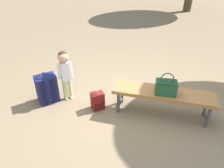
{
  "coord_description": "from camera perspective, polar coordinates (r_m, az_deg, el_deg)",
  "views": [
    {
      "loc": [
        -0.78,
        2.76,
        2.23
      ],
      "look_at": [
        0.21,
        0.04,
        0.45
      ],
      "focal_mm": 32.47,
      "sensor_mm": 36.0,
      "label": 1
    }
  ],
  "objects": [
    {
      "name": "ground_plane",
      "position": [
        3.63,
        3.39,
        -6.38
      ],
      "size": [
        40.0,
        40.0,
        0.0
      ],
      "primitive_type": "plane",
      "color": "#7F6B51",
      "rests_on": "ground"
    },
    {
      "name": "park_bench",
      "position": [
        3.34,
        14.19,
        -2.87
      ],
      "size": [
        1.63,
        0.53,
        0.45
      ],
      "color": "#9E6B3D",
      "rests_on": "ground"
    },
    {
      "name": "handbag",
      "position": [
        3.2,
        14.98,
        -0.79
      ],
      "size": [
        0.35,
        0.23,
        0.37
      ],
      "color": "#1E4C2D",
      "rests_on": "park_bench"
    },
    {
      "name": "child_standing",
      "position": [
        3.6,
        -13.17,
        4.32
      ],
      "size": [
        0.2,
        0.19,
        0.94
      ],
      "color": "#CCCC8C",
      "rests_on": "ground"
    },
    {
      "name": "backpack_large",
      "position": [
        3.79,
        -17.93,
        -0.78
      ],
      "size": [
        0.42,
        0.43,
        0.59
      ],
      "color": "#191E4C",
      "rests_on": "ground"
    },
    {
      "name": "backpack_small",
      "position": [
        3.5,
        -4.08,
        -4.41
      ],
      "size": [
        0.26,
        0.26,
        0.36
      ],
      "color": "maroon",
      "rests_on": "ground"
    }
  ]
}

